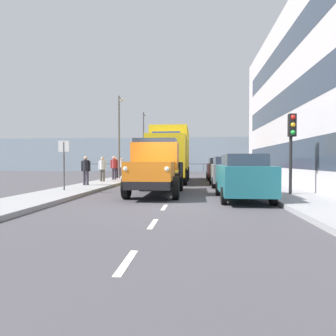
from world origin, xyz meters
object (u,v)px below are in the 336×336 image
at_px(car_teal_kerbside_near, 242,176).
at_px(lamp_post_far, 144,137).
at_px(pedestrian_couple_b, 114,166).
at_px(pedestrian_in_dark_coat, 116,166).
at_px(truck_vintage_orange, 156,168).
at_px(pedestrian_strolling, 122,166).
at_px(lamp_post_promenade, 119,129).
at_px(pedestrian_near_railing, 102,167).
at_px(car_grey_kerbside_1, 226,171).
at_px(street_sign, 64,157).
at_px(lorry_cargo_yellow, 170,153).
at_px(pedestrian_couple_a, 86,168).
at_px(car_maroon_kerbside_2, 218,169).
at_px(car_red_oppositeside_0, 146,169).
at_px(traffic_light_near, 292,136).

xyz_separation_m(car_teal_kerbside_near, lamp_post_far, (7.64, -21.43, 3.30)).
relative_size(pedestrian_couple_b, pedestrian_in_dark_coat, 1.04).
relative_size(truck_vintage_orange, pedestrian_strolling, 3.52).
bearing_deg(lamp_post_far, lamp_post_promenade, 89.51).
relative_size(pedestrian_near_railing, pedestrian_couple_b, 0.95).
bearing_deg(car_grey_kerbside_1, pedestrian_strolling, -43.91).
bearing_deg(pedestrian_strolling, street_sign, 92.50).
relative_size(lorry_cargo_yellow, pedestrian_strolling, 5.11).
distance_m(lorry_cargo_yellow, car_teal_kerbside_near, 10.31).
bearing_deg(truck_vintage_orange, pedestrian_couple_b, -63.03).
bearing_deg(street_sign, lamp_post_far, -90.28).
bearing_deg(pedestrian_near_railing, pedestrian_couple_a, 90.75).
bearing_deg(truck_vintage_orange, lorry_cargo_yellow, -89.26).
bearing_deg(car_maroon_kerbside_2, car_grey_kerbside_1, 90.00).
height_order(car_grey_kerbside_1, lamp_post_far, lamp_post_far).
height_order(car_grey_kerbside_1, pedestrian_couple_b, pedestrian_couple_b).
bearing_deg(car_maroon_kerbside_2, pedestrian_couple_a, 43.79).
bearing_deg(car_teal_kerbside_near, car_grey_kerbside_1, -90.00).
xyz_separation_m(truck_vintage_orange, lamp_post_far, (4.16, -20.26, 3.01)).
height_order(lorry_cargo_yellow, street_sign, lorry_cargo_yellow).
xyz_separation_m(lorry_cargo_yellow, car_grey_kerbside_1, (-3.58, 3.57, -1.18)).
distance_m(truck_vintage_orange, pedestrian_strolling, 13.70).
distance_m(car_maroon_kerbside_2, pedestrian_couple_a, 10.83).
xyz_separation_m(pedestrian_in_dark_coat, lamp_post_far, (-0.38, -10.19, 3.09)).
height_order(car_teal_kerbside_near, pedestrian_couple_b, pedestrian_couple_b).
xyz_separation_m(car_teal_kerbside_near, pedestrian_in_dark_coat, (8.01, -11.24, 0.21)).
bearing_deg(pedestrian_strolling, pedestrian_couple_b, 98.01).
bearing_deg(car_red_oppositeside_0, lamp_post_promenade, -17.60).
bearing_deg(car_grey_kerbside_1, truck_vintage_orange, 54.41).
relative_size(pedestrian_near_railing, lamp_post_promenade, 0.25).
bearing_deg(lamp_post_promenade, car_maroon_kerbside_2, -175.33).
bearing_deg(truck_vintage_orange, pedestrian_strolling, -69.46).
bearing_deg(pedestrian_couple_b, car_grey_kerbside_1, 156.63).
relative_size(car_maroon_kerbside_2, pedestrian_couple_b, 2.60).
xyz_separation_m(lorry_cargo_yellow, pedestrian_in_dark_coat, (4.43, -1.65, -0.97)).
bearing_deg(lorry_cargo_yellow, car_red_oppositeside_0, -26.51).
relative_size(pedestrian_strolling, traffic_light_near, 0.50).
xyz_separation_m(pedestrian_couple_a, pedestrian_in_dark_coat, (0.20, -6.85, 0.02)).
xyz_separation_m(pedestrian_couple_b, street_sign, (0.11, 7.79, 0.54)).
bearing_deg(lorry_cargo_yellow, pedestrian_couple_b, 3.90).
bearing_deg(car_maroon_kerbside_2, traffic_light_near, 100.54).
distance_m(car_maroon_kerbside_2, pedestrian_couple_b, 8.05).
xyz_separation_m(pedestrian_near_railing, pedestrian_strolling, (0.42, -6.61, -0.01)).
bearing_deg(lorry_cargo_yellow, truck_vintage_orange, 90.74).
distance_m(car_grey_kerbside_1, lamp_post_promenade, 9.82).
relative_size(lorry_cargo_yellow, car_teal_kerbside_near, 1.93).
height_order(pedestrian_couple_a, traffic_light_near, traffic_light_near).
relative_size(pedestrian_couple_b, pedestrian_strolling, 1.06).
height_order(truck_vintage_orange, car_maroon_kerbside_2, truck_vintage_orange).
distance_m(pedestrian_strolling, lamp_post_promenade, 4.02).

